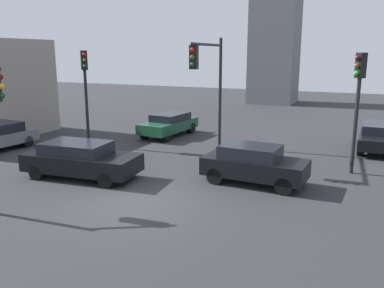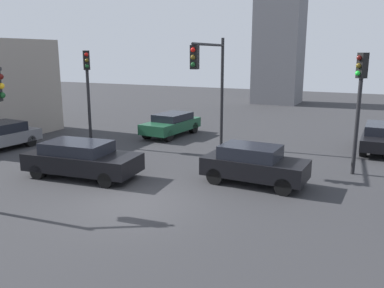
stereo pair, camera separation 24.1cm
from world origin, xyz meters
name	(u,v)px [view 1 (the left image)]	position (x,y,z in m)	size (l,w,h in m)	color
ground_plane	(134,204)	(0.00, 0.00, 0.00)	(87.33, 87.33, 0.00)	#2D2D30
traffic_light_0	(209,73)	(-0.20, 7.11, 4.05)	(0.60, 4.53, 5.72)	black
traffic_light_1	(358,91)	(6.44, 6.80, 3.48)	(0.46, 0.48, 4.98)	black
traffic_light_2	(85,80)	(-6.97, 6.38, 3.55)	(0.47, 0.47, 5.09)	black
car_1	(81,159)	(-3.55, 1.62, 0.77)	(4.82, 2.38, 1.46)	black
car_2	(169,124)	(-4.19, 10.56, 0.74)	(2.14, 4.41, 1.36)	#19472D
car_3	(379,136)	(7.48, 11.80, 0.74)	(1.92, 4.65, 1.38)	black
car_4	(254,164)	(3.05, 3.77, 0.79)	(4.01, 1.90, 1.51)	black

